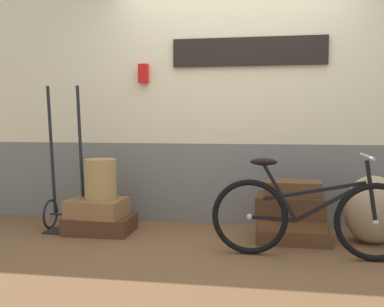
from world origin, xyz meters
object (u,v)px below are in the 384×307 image
(suitcase_2, at_px, (292,234))
(suitcase_5, at_px, (293,188))
(suitcase_3, at_px, (291,221))
(burlap_sack, at_px, (373,209))
(wicker_basket, at_px, (101,179))
(luggage_trolley, at_px, (66,197))
(suitcase_1, at_px, (97,208))
(bicycle, at_px, (310,216))
(suitcase_4, at_px, (290,205))
(suitcase_0, at_px, (100,224))

(suitcase_2, xyz_separation_m, suitcase_5, (-0.00, -0.01, 0.43))
(suitcase_3, relative_size, burlap_sack, 0.97)
(wicker_basket, xyz_separation_m, luggage_trolley, (-0.38, 0.04, -0.20))
(suitcase_1, bearing_deg, bicycle, -8.27)
(wicker_basket, distance_m, bicycle, 2.01)
(suitcase_1, xyz_separation_m, suitcase_3, (1.87, 0.03, -0.07))
(suitcase_1, xyz_separation_m, suitcase_2, (1.88, 0.02, -0.19))
(luggage_trolley, relative_size, bicycle, 0.90)
(suitcase_3, relative_size, wicker_basket, 1.52)
(burlap_sack, bearing_deg, suitcase_4, -175.74)
(suitcase_3, height_order, wicker_basket, wicker_basket)
(luggage_trolley, relative_size, burlap_sack, 2.36)
(wicker_basket, bearing_deg, luggage_trolley, 174.71)
(suitcase_0, height_order, suitcase_5, suitcase_5)
(suitcase_3, height_order, suitcase_4, suitcase_4)
(suitcase_1, bearing_deg, wicker_basket, 39.83)
(suitcase_1, height_order, burlap_sack, burlap_sack)
(suitcase_4, xyz_separation_m, bicycle, (0.12, -0.45, 0.00))
(suitcase_2, height_order, bicycle, bicycle)
(luggage_trolley, height_order, burlap_sack, luggage_trolley)
(wicker_basket, bearing_deg, suitcase_4, -0.82)
(suitcase_0, relative_size, wicker_basket, 1.63)
(suitcase_4, relative_size, bicycle, 0.38)
(suitcase_1, bearing_deg, suitcase_5, 5.14)
(suitcase_5, relative_size, burlap_sack, 0.81)
(luggage_trolley, bearing_deg, suitcase_3, -0.79)
(suitcase_5, distance_m, bicycle, 0.51)
(suitcase_4, bearing_deg, suitcase_3, 67.22)
(suitcase_1, height_order, suitcase_3, suitcase_1)
(suitcase_2, distance_m, luggage_trolley, 2.25)
(suitcase_2, distance_m, bicycle, 0.56)
(suitcase_4, bearing_deg, wicker_basket, -176.54)
(suitcase_1, distance_m, suitcase_5, 1.89)
(suitcase_0, height_order, wicker_basket, wicker_basket)
(suitcase_3, relative_size, suitcase_4, 0.98)
(suitcase_1, xyz_separation_m, wicker_basket, (0.03, 0.02, 0.28))
(wicker_basket, bearing_deg, burlap_sack, 0.63)
(suitcase_0, distance_m, suitcase_1, 0.17)
(suitcase_1, height_order, suitcase_4, suitcase_4)
(suitcase_0, xyz_separation_m, suitcase_1, (-0.02, -0.02, 0.17))
(suitcase_0, relative_size, suitcase_5, 1.28)
(luggage_trolley, xyz_separation_m, burlap_sack, (2.93, -0.01, -0.03))
(suitcase_2, height_order, suitcase_4, suitcase_4)
(suitcase_1, xyz_separation_m, burlap_sack, (2.58, 0.05, 0.06))
(suitcase_0, distance_m, suitcase_3, 1.85)
(suitcase_4, xyz_separation_m, suitcase_5, (0.02, 0.02, 0.16))
(suitcase_1, distance_m, suitcase_3, 1.87)
(suitcase_0, height_order, suitcase_1, suitcase_1)
(burlap_sack, height_order, bicycle, bicycle)
(suitcase_3, height_order, luggage_trolley, luggage_trolley)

